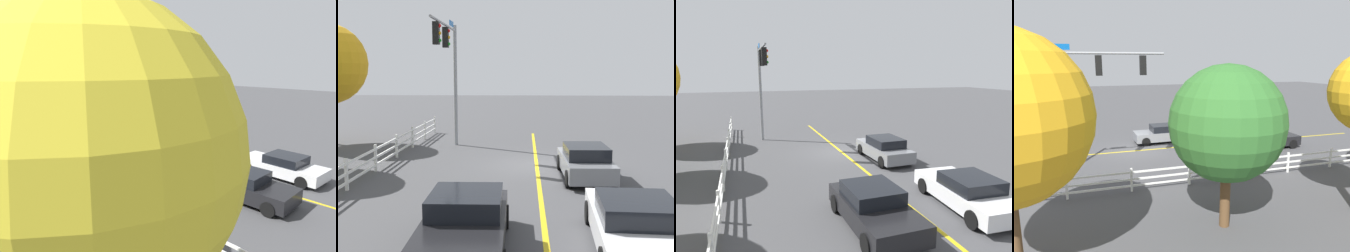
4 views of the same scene
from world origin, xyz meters
The scene contains 8 objects.
ground_plane centered at (0.00, 0.00, 0.00)m, with size 120.00×120.00×0.00m, color #444447.
lane_center_stripe centered at (-4.00, 0.00, 0.00)m, with size 28.00×0.16×0.01m, color gold.
signal_assembly centered at (3.33, 4.49, 4.81)m, with size 6.19×0.38×6.89m.
car_0 centered at (-8.98, -2.04, 0.61)m, with size 4.66×2.17×1.26m.
car_1 centered at (-2.30, -1.82, 0.66)m, with size 4.22×1.92×1.34m.
car_2 centered at (-9.20, 1.90, 0.65)m, with size 4.21×2.01×1.34m.
white_rail_fence centered at (-3.00, 6.78, 0.60)m, with size 26.10×0.10×1.15m.
tree_2 centered at (-1.53, 10.96, 3.92)m, with size 4.17×4.17×6.02m.
Camera 4 is at (3.19, 20.72, 6.07)m, focal length 33.24 mm.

